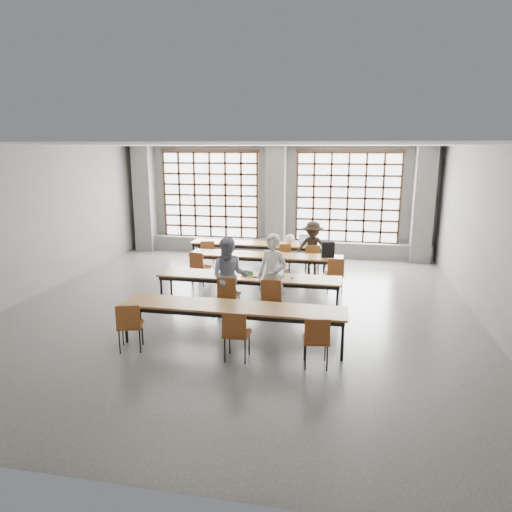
{
  "coord_description": "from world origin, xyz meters",
  "views": [
    {
      "loc": [
        2.17,
        -9.25,
        3.45
      ],
      "look_at": [
        0.29,
        0.4,
        1.11
      ],
      "focal_mm": 32.0,
      "sensor_mm": 36.0,
      "label": 1
    }
  ],
  "objects_px": {
    "desk_row_d": "(233,309)",
    "chair_back_mid": "(283,255)",
    "laptop_front": "(276,273)",
    "green_box": "(247,273)",
    "student_female": "(230,277)",
    "student_male": "(272,277)",
    "chair_back_right": "(312,257)",
    "chair_mid_left": "(199,265)",
    "laptop_back": "(305,242)",
    "phone": "(256,277)",
    "chair_back_left": "(208,252)",
    "plastic_bag": "(290,239)",
    "chair_near_left": "(129,322)",
    "backpack": "(328,249)",
    "desk_row_a": "(259,245)",
    "desk_row_b": "(266,257)",
    "desk_row_c": "(249,279)",
    "chair_mid_right": "(335,271)",
    "chair_mid_centre": "(276,268)",
    "red_pouch": "(130,323)",
    "mouse": "(292,277)",
    "chair_near_right": "(316,337)",
    "chair_near_mid": "(236,331)",
    "student_back": "(312,248)",
    "chair_front_left": "(228,292)",
    "chair_front_right": "(271,295)"
  },
  "relations": [
    {
      "from": "chair_back_mid",
      "to": "green_box",
      "type": "bearing_deg",
      "value": -98.78
    },
    {
      "from": "chair_back_left",
      "to": "chair_near_mid",
      "type": "height_order",
      "value": "same"
    },
    {
      "from": "desk_row_c",
      "to": "chair_mid_right",
      "type": "xyz_separation_m",
      "value": [
        1.83,
        1.43,
        -0.13
      ]
    },
    {
      "from": "chair_back_mid",
      "to": "chair_front_right",
      "type": "relative_size",
      "value": 1.0
    },
    {
      "from": "chair_back_mid",
      "to": "student_female",
      "type": "bearing_deg",
      "value": -101.43
    },
    {
      "from": "chair_back_right",
      "to": "chair_near_mid",
      "type": "bearing_deg",
      "value": -98.85
    },
    {
      "from": "chair_front_left",
      "to": "plastic_bag",
      "type": "distance_m",
      "value": 4.25
    },
    {
      "from": "chair_back_right",
      "to": "plastic_bag",
      "type": "height_order",
      "value": "plastic_bag"
    },
    {
      "from": "desk_row_b",
      "to": "chair_near_left",
      "type": "relative_size",
      "value": 4.55
    },
    {
      "from": "chair_back_mid",
      "to": "chair_near_mid",
      "type": "xyz_separation_m",
      "value": [
        -0.05,
        -5.45,
        0.0
      ]
    },
    {
      "from": "desk_row_b",
      "to": "chair_mid_centre",
      "type": "distance_m",
      "value": 0.74
    },
    {
      "from": "desk_row_c",
      "to": "student_back",
      "type": "height_order",
      "value": "student_back"
    },
    {
      "from": "desk_row_b",
      "to": "laptop_back",
      "type": "distance_m",
      "value": 1.79
    },
    {
      "from": "chair_mid_right",
      "to": "chair_front_left",
      "type": "xyz_separation_m",
      "value": [
        -2.13,
        -2.06,
        0.0
      ]
    },
    {
      "from": "student_female",
      "to": "mouse",
      "type": "height_order",
      "value": "student_female"
    },
    {
      "from": "chair_back_left",
      "to": "phone",
      "type": "bearing_deg",
      "value": -56.12
    },
    {
      "from": "chair_back_right",
      "to": "backpack",
      "type": "xyz_separation_m",
      "value": [
        0.43,
        -0.76,
        0.39
      ]
    },
    {
      "from": "student_male",
      "to": "chair_back_mid",
      "type": "bearing_deg",
      "value": 113.11
    },
    {
      "from": "laptop_back",
      "to": "mouse",
      "type": "height_order",
      "value": "laptop_back"
    },
    {
      "from": "chair_back_left",
      "to": "desk_row_c",
      "type": "bearing_deg",
      "value": -57.7
    },
    {
      "from": "desk_row_c",
      "to": "student_back",
      "type": "relative_size",
      "value": 2.68
    },
    {
      "from": "chair_back_left",
      "to": "laptop_front",
      "type": "relative_size",
      "value": 1.93
    },
    {
      "from": "laptop_front",
      "to": "green_box",
      "type": "xyz_separation_m",
      "value": [
        -0.63,
        -0.02,
        -0.02
      ]
    },
    {
      "from": "chair_front_left",
      "to": "desk_row_a",
      "type": "bearing_deg",
      "value": 91.83
    },
    {
      "from": "green_box",
      "to": "red_pouch",
      "type": "height_order",
      "value": "green_box"
    },
    {
      "from": "student_female",
      "to": "laptop_back",
      "type": "relative_size",
      "value": 4.39
    },
    {
      "from": "chair_back_left",
      "to": "chair_mid_right",
      "type": "xyz_separation_m",
      "value": [
        3.64,
        -1.44,
        0.0
      ]
    },
    {
      "from": "chair_mid_left",
      "to": "chair_back_right",
      "type": "bearing_deg",
      "value": 27.23
    },
    {
      "from": "desk_row_b",
      "to": "laptop_front",
      "type": "distance_m",
      "value": 2.04
    },
    {
      "from": "phone",
      "to": "red_pouch",
      "type": "xyz_separation_m",
      "value": [
        -1.75,
        -2.4,
        -0.24
      ]
    },
    {
      "from": "chair_near_mid",
      "to": "student_back",
      "type": "xyz_separation_m",
      "value": [
        0.84,
        5.57,
        0.21
      ]
    },
    {
      "from": "laptop_back",
      "to": "phone",
      "type": "distance_m",
      "value": 3.77
    },
    {
      "from": "desk_row_c",
      "to": "desk_row_a",
      "type": "bearing_deg",
      "value": 97.08
    },
    {
      "from": "chair_near_left",
      "to": "backpack",
      "type": "xyz_separation_m",
      "value": [
        3.16,
        4.69,
        0.39
      ]
    },
    {
      "from": "desk_row_d",
      "to": "plastic_bag",
      "type": "height_order",
      "value": "plastic_bag"
    },
    {
      "from": "desk_row_b",
      "to": "desk_row_a",
      "type": "bearing_deg",
      "value": 107.31
    },
    {
      "from": "mouse",
      "to": "student_female",
      "type": "bearing_deg",
      "value": -158.99
    },
    {
      "from": "chair_back_right",
      "to": "chair_mid_left",
      "type": "xyz_separation_m",
      "value": [
        -2.78,
        -1.43,
        0.0
      ]
    },
    {
      "from": "desk_row_b",
      "to": "green_box",
      "type": "relative_size",
      "value": 16.0
    },
    {
      "from": "desk_row_a",
      "to": "chair_back_right",
      "type": "height_order",
      "value": "chair_back_right"
    },
    {
      "from": "chair_back_left",
      "to": "chair_mid_left",
      "type": "xyz_separation_m",
      "value": [
        0.21,
        -1.43,
        0.0
      ]
    },
    {
      "from": "desk_row_c",
      "to": "chair_near_left",
      "type": "bearing_deg",
      "value": -120.94
    },
    {
      "from": "student_female",
      "to": "student_male",
      "type": "bearing_deg",
      "value": -9.14
    },
    {
      "from": "student_male",
      "to": "plastic_bag",
      "type": "relative_size",
      "value": 6.17
    },
    {
      "from": "laptop_back",
      "to": "plastic_bag",
      "type": "distance_m",
      "value": 0.46
    },
    {
      "from": "desk_row_d",
      "to": "chair_back_mid",
      "type": "height_order",
      "value": "chair_back_mid"
    },
    {
      "from": "chair_near_mid",
      "to": "mouse",
      "type": "xyz_separation_m",
      "value": [
        0.62,
        2.56,
        0.21
      ]
    },
    {
      "from": "backpack",
      "to": "plastic_bag",
      "type": "bearing_deg",
      "value": 117.33
    },
    {
      "from": "chair_back_left",
      "to": "student_back",
      "type": "xyz_separation_m",
      "value": [
        2.98,
        0.13,
        0.21
      ]
    },
    {
      "from": "chair_near_right",
      "to": "laptop_back",
      "type": "relative_size",
      "value": 2.33
    }
  ]
}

